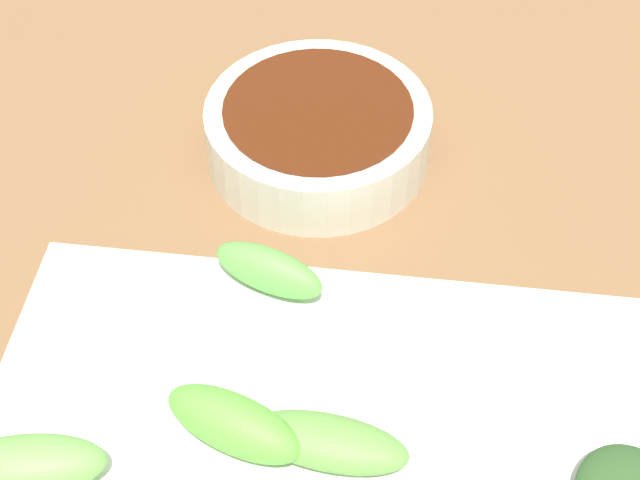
% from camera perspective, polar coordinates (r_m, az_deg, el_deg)
% --- Properties ---
extents(tabletop, '(2.10, 2.10, 0.02)m').
position_cam_1_polar(tabletop, '(0.58, -0.97, -3.54)').
color(tabletop, brown).
rests_on(tabletop, ground).
extents(sauce_bowl, '(0.15, 0.15, 0.04)m').
position_cam_1_polar(sauce_bowl, '(0.63, -0.12, 6.42)').
color(sauce_bowl, silver).
rests_on(sauce_bowl, tabletop).
extents(serving_plate, '(0.19, 0.35, 0.01)m').
position_cam_1_polar(serving_plate, '(0.51, 0.14, -10.22)').
color(serving_plate, white).
rests_on(serving_plate, tabletop).
extents(broccoli_stalk_0, '(0.04, 0.07, 0.03)m').
position_cam_1_polar(broccoli_stalk_0, '(0.55, -3.02, -1.78)').
color(broccoli_stalk_0, '#66BC4E').
rests_on(broccoli_stalk_0, serving_plate).
extents(broccoli_stalk_1, '(0.04, 0.08, 0.02)m').
position_cam_1_polar(broccoli_stalk_1, '(0.49, 0.46, -11.76)').
color(broccoli_stalk_1, '#67A649').
rests_on(broccoli_stalk_1, serving_plate).
extents(broccoli_stalk_3, '(0.05, 0.08, 0.03)m').
position_cam_1_polar(broccoli_stalk_3, '(0.49, -5.06, -10.67)').
color(broccoli_stalk_3, '#63B941').
rests_on(broccoli_stalk_3, serving_plate).
extents(broccoli_stalk_4, '(0.05, 0.08, 0.03)m').
position_cam_1_polar(broccoli_stalk_4, '(0.50, -16.90, -12.54)').
color(broccoli_stalk_4, '#72B954').
rests_on(broccoli_stalk_4, serving_plate).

